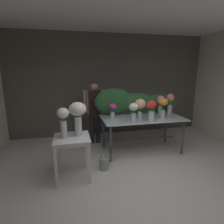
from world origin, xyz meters
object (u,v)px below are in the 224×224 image
at_px(florist, 94,107).
at_px(vase_white_roses_tall, 63,120).
at_px(vase_rosy_roses, 161,103).
at_px(vase_peach_peonies, 140,106).
at_px(display_table_glass, 142,122).
at_px(vase_sunset_dahlias, 163,105).
at_px(watering_can, 104,163).
at_px(side_table_white, 72,143).
at_px(vase_coral_freesia, 170,102).
at_px(vase_cream_lisianthus_tall, 78,114).
at_px(vase_scarlet_hydrangea, 151,109).
at_px(vase_magenta_tulips, 113,109).
at_px(vase_ivory_ranunculus, 134,111).

xyz_separation_m(florist, vase_white_roses_tall, (-0.74, -1.54, 0.11)).
relative_size(vase_rosy_roses, vase_peach_peonies, 1.05).
bearing_deg(display_table_glass, vase_rosy_roses, 10.60).
distance_m(vase_peach_peonies, vase_sunset_dahlias, 0.53).
bearing_deg(vase_white_roses_tall, vase_rosy_roses, 21.22).
relative_size(display_table_glass, watering_can, 5.40).
distance_m(side_table_white, vase_coral_freesia, 2.64).
distance_m(display_table_glass, vase_rosy_roses, 0.67).
height_order(side_table_white, vase_cream_lisianthus_tall, vase_cream_lisianthus_tall).
bearing_deg(watering_can, side_table_white, -168.25).
xyz_separation_m(side_table_white, watering_can, (0.60, 0.12, -0.54)).
height_order(florist, watering_can, florist).
relative_size(vase_coral_freesia, vase_sunset_dahlias, 1.12).
relative_size(side_table_white, vase_rosy_roses, 1.61).
relative_size(vase_rosy_roses, vase_scarlet_hydrangea, 1.06).
relative_size(side_table_white, vase_cream_lisianthus_tall, 1.27).
xyz_separation_m(vase_magenta_tulips, vase_peach_peonies, (0.60, -0.18, 0.09)).
xyz_separation_m(florist, vase_sunset_dahlias, (1.44, -0.95, 0.15)).
relative_size(vase_magenta_tulips, vase_scarlet_hydrangea, 0.77).
bearing_deg(vase_white_roses_tall, watering_can, 9.92).
bearing_deg(vase_peach_peonies, side_table_white, -156.44).
height_order(vase_coral_freesia, vase_sunset_dahlias, vase_coral_freesia).
xyz_separation_m(vase_peach_peonies, vase_ivory_ranunculus, (-0.26, -0.28, -0.04)).
relative_size(vase_rosy_roses, watering_can, 1.37).
xyz_separation_m(vase_peach_peonies, vase_scarlet_hydrangea, (0.16, -0.24, -0.04)).
relative_size(vase_ivory_ranunculus, watering_can, 1.21).
bearing_deg(vase_cream_lisianthus_tall, vase_ivory_ranunculus, 15.94).
height_order(display_table_glass, vase_peach_peonies, vase_peach_peonies).
bearing_deg(vase_scarlet_hydrangea, side_table_white, -165.68).
height_order(vase_peach_peonies, vase_sunset_dahlias, same).
xyz_separation_m(vase_sunset_dahlias, watering_can, (-1.46, -0.46, -1.02)).
distance_m(vase_rosy_roses, vase_scarlet_hydrangea, 0.63).
relative_size(vase_ivory_ranunculus, vase_scarlet_hydrangea, 0.94).
relative_size(display_table_glass, vase_peach_peonies, 4.13).
bearing_deg(vase_rosy_roses, vase_peach_peonies, -161.08).
distance_m(side_table_white, florist, 1.69).
bearing_deg(vase_cream_lisianthus_tall, vase_rosy_roses, 22.10).
bearing_deg(display_table_glass, vase_scarlet_hydrangea, -80.50).
relative_size(vase_coral_freesia, vase_peach_peonies, 1.12).
bearing_deg(vase_scarlet_hydrangea, vase_white_roses_tall, -166.56).
height_order(florist, vase_coral_freesia, florist).
xyz_separation_m(vase_ivory_ranunculus, vase_cream_lisianthus_tall, (-1.15, -0.33, 0.07)).
relative_size(vase_magenta_tulips, vase_ivory_ranunculus, 0.81).
bearing_deg(vase_rosy_roses, vase_scarlet_hydrangea, -134.84).
bearing_deg(vase_sunset_dahlias, vase_white_roses_tall, -164.89).
height_order(vase_magenta_tulips, vase_peach_peonies, vase_peach_peonies).
bearing_deg(florist, vase_magenta_tulips, -64.63).
bearing_deg(side_table_white, watering_can, 11.75).
height_order(side_table_white, vase_peach_peonies, vase_peach_peonies).
xyz_separation_m(display_table_glass, vase_coral_freesia, (0.78, 0.15, 0.42)).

